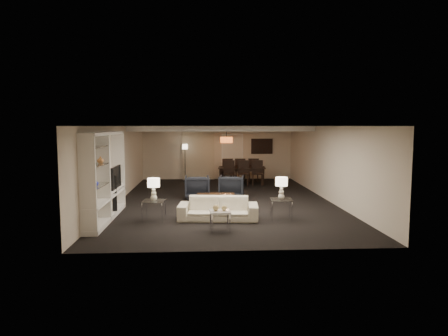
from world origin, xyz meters
The scene contains 35 objects.
floor centered at (0.00, 0.00, 0.00)m, with size 11.00×11.00×0.00m, color black.
ceiling centered at (0.00, 0.00, 2.50)m, with size 7.00×11.00×0.02m, color silver.
wall_back centered at (0.00, 5.50, 1.25)m, with size 7.00×0.02×2.50m, color beige.
wall_front centered at (0.00, -5.50, 1.25)m, with size 7.00×0.02×2.50m, color beige.
wall_left centered at (-3.50, 0.00, 1.25)m, with size 0.02×11.00×2.50m, color beige.
wall_right centered at (3.50, 0.00, 1.25)m, with size 0.02×11.00×2.50m, color beige.
ceiling_soffit centered at (0.00, 3.50, 2.40)m, with size 7.00×4.00×0.20m, color silver.
curtains centered at (-0.90, 5.42, 1.20)m, with size 1.50×0.12×2.40m, color beige.
door centered at (0.70, 5.47, 1.05)m, with size 0.90×0.05×2.10m, color silver.
painting centered at (2.10, 5.46, 1.55)m, with size 0.95×0.04×0.65m, color #142D38.
media_unit centered at (-3.31, -2.60, 1.18)m, with size 0.38×3.40×2.35m, color white, non-canonical shape.
pendant_light centered at (0.30, 3.50, 1.92)m, with size 0.52×0.52×0.24m, color #D8591E.
sofa centered at (-0.31, -2.81, 0.31)m, with size 2.11×0.82×0.62m, color beige.
coffee_table centered at (-0.31, -1.21, 0.21)m, with size 1.16×0.67×0.41m, color black, non-canonical shape.
armchair_left centered at (-0.91, 0.49, 0.39)m, with size 0.84×0.86×0.78m, color black.
armchair_right centered at (0.29, 0.49, 0.39)m, with size 0.84×0.86×0.78m, color black.
side_table_left centered at (-2.01, -2.81, 0.27)m, with size 0.58×0.58×0.54m, color white, non-canonical shape.
side_table_right centered at (1.39, -2.81, 0.27)m, with size 0.58×0.58×0.54m, color white, non-canonical shape.
table_lamp_left centered at (-2.01, -2.81, 0.84)m, with size 0.33×0.33×0.60m, color #F2ECCC, non-canonical shape.
table_lamp_right centered at (1.39, -2.81, 0.84)m, with size 0.33×0.33×0.60m, color beige, non-canonical shape.
marble_table centered at (-0.31, -3.91, 0.24)m, with size 0.48×0.48×0.48m, color white, non-canonical shape.
gold_gourd_a centered at (-0.41, -3.91, 0.56)m, with size 0.15×0.15×0.15m, color tan.
gold_gourd_b centered at (-0.21, -3.91, 0.55)m, with size 0.13×0.13×0.13m, color tan.
television centered at (-3.28, -1.94, 1.06)m, with size 0.14×1.08×0.62m, color black.
vase_blue centered at (-3.31, -3.65, 1.15)m, with size 0.18×0.18×0.19m, color #282FAD.
vase_amber centered at (-3.31, -3.05, 1.65)m, with size 0.17×0.17×0.18m, color #C67E42.
floor_speaker centered at (-3.20, -2.07, 0.56)m, with size 0.12×0.12×1.13m, color black.
dining_table centered at (0.99, 3.91, 0.36)m, with size 2.03×1.13×0.71m, color black.
chair_nl centered at (0.39, 3.26, 0.53)m, with size 0.49×0.49×1.06m, color black, non-canonical shape.
chair_nm centered at (0.99, 3.26, 0.53)m, with size 0.49×0.49×1.06m, color black, non-canonical shape.
chair_nr centered at (1.59, 3.26, 0.53)m, with size 0.49×0.49×1.06m, color black, non-canonical shape.
chair_fl centered at (0.39, 4.56, 0.53)m, with size 0.49×0.49×1.06m, color black, non-canonical shape.
chair_fm centered at (0.99, 4.56, 0.53)m, with size 0.49×0.49×1.06m, color black, non-canonical shape.
chair_fr centered at (1.59, 4.56, 0.53)m, with size 0.49×0.49×1.06m, color black, non-canonical shape.
floor_lamp centered at (-1.51, 4.93, 0.84)m, with size 0.24×0.24×1.68m, color black, non-canonical shape.
Camera 1 is at (-0.74, -13.28, 2.50)m, focal length 32.00 mm.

